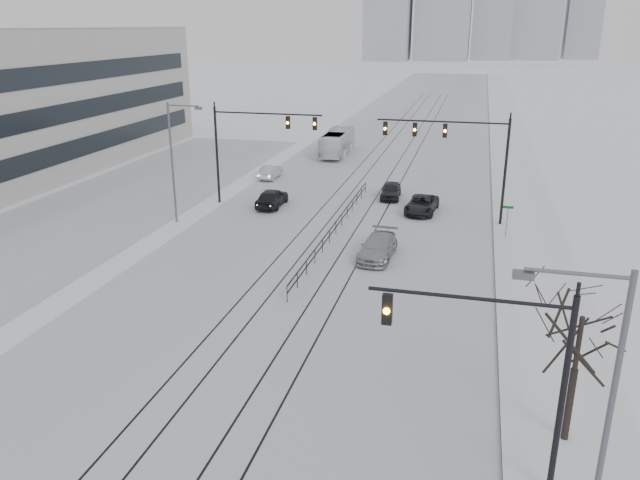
{
  "coord_description": "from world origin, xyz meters",
  "views": [
    {
      "loc": [
        9.25,
        -11.5,
        14.28
      ],
      "look_at": [
        1.45,
        19.56,
        3.2
      ],
      "focal_mm": 35.0,
      "sensor_mm": 36.0,
      "label": 1
    }
  ],
  "objects_px": {
    "bare_tree": "(581,331)",
    "sedan_nb_far": "(391,190)",
    "sedan_nb_right": "(378,247)",
    "box_truck": "(337,142)",
    "traffic_mast_near": "(510,364)",
    "sedan_nb_front": "(422,205)",
    "sedan_sb_inner": "(272,198)",
    "sedan_sb_outer": "(271,172)"
  },
  "relations": [
    {
      "from": "sedan_nb_far",
      "to": "sedan_nb_front",
      "type": "bearing_deg",
      "value": -54.74
    },
    {
      "from": "sedan_nb_right",
      "to": "sedan_sb_outer",
      "type": "bearing_deg",
      "value": 127.85
    },
    {
      "from": "bare_tree",
      "to": "sedan_nb_front",
      "type": "distance_m",
      "value": 29.3
    },
    {
      "from": "sedan_nb_front",
      "to": "sedan_nb_right",
      "type": "bearing_deg",
      "value": -94.46
    },
    {
      "from": "sedan_sb_inner",
      "to": "sedan_nb_front",
      "type": "relative_size",
      "value": 0.94
    },
    {
      "from": "bare_tree",
      "to": "sedan_nb_right",
      "type": "height_order",
      "value": "bare_tree"
    },
    {
      "from": "traffic_mast_near",
      "to": "sedan_nb_front",
      "type": "height_order",
      "value": "traffic_mast_near"
    },
    {
      "from": "sedan_nb_far",
      "to": "box_truck",
      "type": "distance_m",
      "value": 19.79
    },
    {
      "from": "traffic_mast_near",
      "to": "sedan_nb_far",
      "type": "relative_size",
      "value": 1.73
    },
    {
      "from": "sedan_sb_inner",
      "to": "bare_tree",
      "type": "bearing_deg",
      "value": 126.08
    },
    {
      "from": "sedan_nb_right",
      "to": "sedan_nb_far",
      "type": "xyz_separation_m",
      "value": [
        -1.23,
        14.82,
        -0.03
      ]
    },
    {
      "from": "sedan_nb_right",
      "to": "sedan_nb_far",
      "type": "bearing_deg",
      "value": 97.34
    },
    {
      "from": "traffic_mast_near",
      "to": "box_truck",
      "type": "relative_size",
      "value": 0.69
    },
    {
      "from": "traffic_mast_near",
      "to": "sedan_nb_front",
      "type": "relative_size",
      "value": 1.46
    },
    {
      "from": "sedan_nb_right",
      "to": "traffic_mast_near",
      "type": "bearing_deg",
      "value": -67.76
    },
    {
      "from": "traffic_mast_near",
      "to": "sedan_nb_right",
      "type": "xyz_separation_m",
      "value": [
        -7.13,
        20.0,
        -3.84
      ]
    },
    {
      "from": "sedan_nb_front",
      "to": "sedan_nb_right",
      "type": "height_order",
      "value": "sedan_nb_right"
    },
    {
      "from": "sedan_nb_far",
      "to": "bare_tree",
      "type": "bearing_deg",
      "value": -74.4
    },
    {
      "from": "sedan_sb_outer",
      "to": "sedan_nb_far",
      "type": "xyz_separation_m",
      "value": [
        12.43,
        -4.51,
        0.05
      ]
    },
    {
      "from": "bare_tree",
      "to": "sedan_sb_inner",
      "type": "height_order",
      "value": "bare_tree"
    },
    {
      "from": "sedan_sb_inner",
      "to": "sedan_nb_right",
      "type": "xyz_separation_m",
      "value": [
        10.37,
        -9.74,
        -0.05
      ]
    },
    {
      "from": "sedan_sb_outer",
      "to": "sedan_nb_far",
      "type": "distance_m",
      "value": 13.23
    },
    {
      "from": "sedan_sb_inner",
      "to": "sedan_nb_front",
      "type": "xyz_separation_m",
      "value": [
        12.16,
        1.26,
        -0.1
      ]
    },
    {
      "from": "bare_tree",
      "to": "sedan_sb_inner",
      "type": "relative_size",
      "value": 1.35
    },
    {
      "from": "traffic_mast_near",
      "to": "sedan_nb_front",
      "type": "bearing_deg",
      "value": 99.77
    },
    {
      "from": "bare_tree",
      "to": "sedan_nb_far",
      "type": "xyz_separation_m",
      "value": [
        -10.77,
        31.82,
        -3.8
      ]
    },
    {
      "from": "sedan_sb_inner",
      "to": "sedan_nb_right",
      "type": "bearing_deg",
      "value": 136.19
    },
    {
      "from": "sedan_nb_right",
      "to": "box_truck",
      "type": "bearing_deg",
      "value": 109.59
    },
    {
      "from": "sedan_sb_inner",
      "to": "sedan_nb_far",
      "type": "distance_m",
      "value": 10.46
    },
    {
      "from": "sedan_sb_outer",
      "to": "traffic_mast_near",
      "type": "bearing_deg",
      "value": 118.66
    },
    {
      "from": "bare_tree",
      "to": "sedan_sb_inner",
      "type": "bearing_deg",
      "value": 126.68
    },
    {
      "from": "sedan_sb_outer",
      "to": "sedan_nb_right",
      "type": "height_order",
      "value": "sedan_nb_right"
    },
    {
      "from": "sedan_sb_inner",
      "to": "sedan_sb_outer",
      "type": "height_order",
      "value": "sedan_sb_inner"
    },
    {
      "from": "traffic_mast_near",
      "to": "sedan_nb_far",
      "type": "distance_m",
      "value": 36.02
    },
    {
      "from": "traffic_mast_near",
      "to": "sedan_nb_front",
      "type": "distance_m",
      "value": 31.7
    },
    {
      "from": "bare_tree",
      "to": "sedan_sb_outer",
      "type": "xyz_separation_m",
      "value": [
        -23.2,
        36.33,
        -3.85
      ]
    },
    {
      "from": "traffic_mast_near",
      "to": "sedan_nb_far",
      "type": "xyz_separation_m",
      "value": [
        -8.36,
        34.82,
        -3.87
      ]
    },
    {
      "from": "bare_tree",
      "to": "box_truck",
      "type": "height_order",
      "value": "bare_tree"
    },
    {
      "from": "sedan_nb_front",
      "to": "sedan_nb_right",
      "type": "relative_size",
      "value": 0.97
    },
    {
      "from": "bare_tree",
      "to": "sedan_sb_outer",
      "type": "bearing_deg",
      "value": 122.56
    },
    {
      "from": "traffic_mast_near",
      "to": "sedan_nb_right",
      "type": "relative_size",
      "value": 1.41
    },
    {
      "from": "sedan_nb_front",
      "to": "sedan_sb_outer",
      "type": "bearing_deg",
      "value": 156.47
    }
  ]
}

